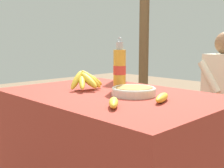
{
  "coord_description": "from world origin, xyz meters",
  "views": [
    {
      "loc": [
        1.06,
        -1.03,
        1.04
      ],
      "look_at": [
        -0.04,
        0.05,
        0.82
      ],
      "focal_mm": 45.0,
      "sensor_mm": 36.0,
      "label": 1
    }
  ],
  "objects_px": {
    "loose_banana_side": "(162,98)",
    "wooden_bench": "(200,121)",
    "water_bottle": "(120,69)",
    "banana_bunch_ripe": "(86,80)",
    "serving_bowl": "(134,91)",
    "seated_vendor": "(219,92)",
    "loose_banana_front": "(114,103)",
    "support_post_near": "(144,17)",
    "banana_bunch_green": "(154,99)"
  },
  "relations": [
    {
      "from": "banana_bunch_ripe",
      "to": "water_bottle",
      "type": "relative_size",
      "value": 0.83
    },
    {
      "from": "loose_banana_side",
      "to": "seated_vendor",
      "type": "distance_m",
      "value": 1.12
    },
    {
      "from": "banana_bunch_green",
      "to": "seated_vendor",
      "type": "bearing_deg",
      "value": -2.56
    },
    {
      "from": "serving_bowl",
      "to": "water_bottle",
      "type": "xyz_separation_m",
      "value": [
        -0.16,
        0.06,
        0.1
      ]
    },
    {
      "from": "water_bottle",
      "to": "loose_banana_front",
      "type": "height_order",
      "value": "water_bottle"
    },
    {
      "from": "loose_banana_front",
      "to": "loose_banana_side",
      "type": "distance_m",
      "value": 0.24
    },
    {
      "from": "banana_bunch_ripe",
      "to": "loose_banana_side",
      "type": "relative_size",
      "value": 1.49
    },
    {
      "from": "banana_bunch_ripe",
      "to": "loose_banana_side",
      "type": "height_order",
      "value": "banana_bunch_ripe"
    },
    {
      "from": "water_bottle",
      "to": "seated_vendor",
      "type": "distance_m",
      "value": 1.03
    },
    {
      "from": "seated_vendor",
      "to": "banana_bunch_green",
      "type": "xyz_separation_m",
      "value": [
        -0.66,
        0.03,
        -0.15
      ]
    },
    {
      "from": "loose_banana_side",
      "to": "serving_bowl",
      "type": "bearing_deg",
      "value": 171.47
    },
    {
      "from": "banana_bunch_green",
      "to": "support_post_near",
      "type": "relative_size",
      "value": 0.1
    },
    {
      "from": "banana_bunch_green",
      "to": "wooden_bench",
      "type": "bearing_deg",
      "value": -0.28
    },
    {
      "from": "water_bottle",
      "to": "loose_banana_front",
      "type": "xyz_separation_m",
      "value": [
        0.28,
        -0.33,
        -0.1
      ]
    },
    {
      "from": "serving_bowl",
      "to": "loose_banana_side",
      "type": "xyz_separation_m",
      "value": [
        0.2,
        -0.03,
        -0.01
      ]
    },
    {
      "from": "banana_bunch_ripe",
      "to": "support_post_near",
      "type": "height_order",
      "value": "support_post_near"
    },
    {
      "from": "loose_banana_side",
      "to": "wooden_bench",
      "type": "xyz_separation_m",
      "value": [
        -0.4,
        1.12,
        -0.41
      ]
    },
    {
      "from": "loose_banana_side",
      "to": "seated_vendor",
      "type": "bearing_deg",
      "value": 102.18
    },
    {
      "from": "seated_vendor",
      "to": "wooden_bench",
      "type": "bearing_deg",
      "value": -3.17
    },
    {
      "from": "water_bottle",
      "to": "seated_vendor",
      "type": "bearing_deg",
      "value": 82.77
    },
    {
      "from": "serving_bowl",
      "to": "loose_banana_side",
      "type": "relative_size",
      "value": 1.38
    },
    {
      "from": "wooden_bench",
      "to": "banana_bunch_ripe",
      "type": "bearing_deg",
      "value": -94.88
    },
    {
      "from": "water_bottle",
      "to": "banana_bunch_green",
      "type": "bearing_deg",
      "value": 117.39
    },
    {
      "from": "banana_bunch_ripe",
      "to": "loose_banana_side",
      "type": "bearing_deg",
      "value": 4.39
    },
    {
      "from": "serving_bowl",
      "to": "seated_vendor",
      "type": "xyz_separation_m",
      "value": [
        -0.04,
        1.06,
        -0.14
      ]
    },
    {
      "from": "support_post_near",
      "to": "serving_bowl",
      "type": "bearing_deg",
      "value": -52.1
    },
    {
      "from": "serving_bowl",
      "to": "support_post_near",
      "type": "relative_size",
      "value": 0.08
    },
    {
      "from": "water_bottle",
      "to": "loose_banana_side",
      "type": "height_order",
      "value": "water_bottle"
    },
    {
      "from": "loose_banana_front",
      "to": "banana_bunch_green",
      "type": "height_order",
      "value": "loose_banana_front"
    },
    {
      "from": "banana_bunch_ripe",
      "to": "support_post_near",
      "type": "xyz_separation_m",
      "value": [
        -0.89,
        1.59,
        0.51
      ]
    },
    {
      "from": "serving_bowl",
      "to": "wooden_bench",
      "type": "relative_size",
      "value": 0.12
    },
    {
      "from": "banana_bunch_ripe",
      "to": "loose_banana_front",
      "type": "xyz_separation_m",
      "value": [
        0.42,
        -0.19,
        -0.04
      ]
    },
    {
      "from": "water_bottle",
      "to": "loose_banana_side",
      "type": "xyz_separation_m",
      "value": [
        0.36,
        -0.09,
        -0.1
      ]
    },
    {
      "from": "wooden_bench",
      "to": "water_bottle",
      "type": "bearing_deg",
      "value": -87.78
    },
    {
      "from": "banana_bunch_ripe",
      "to": "banana_bunch_green",
      "type": "xyz_separation_m",
      "value": [
        -0.39,
        1.16,
        -0.33
      ]
    },
    {
      "from": "serving_bowl",
      "to": "water_bottle",
      "type": "height_order",
      "value": "water_bottle"
    },
    {
      "from": "banana_bunch_ripe",
      "to": "serving_bowl",
      "type": "xyz_separation_m",
      "value": [
        0.3,
        0.07,
        -0.03
      ]
    },
    {
      "from": "banana_bunch_green",
      "to": "loose_banana_side",
      "type": "bearing_deg",
      "value": -51.42
    },
    {
      "from": "water_bottle",
      "to": "banana_bunch_green",
      "type": "xyz_separation_m",
      "value": [
        -0.53,
        1.03,
        -0.39
      ]
    },
    {
      "from": "serving_bowl",
      "to": "wooden_bench",
      "type": "xyz_separation_m",
      "value": [
        -0.2,
        1.09,
        -0.42
      ]
    },
    {
      "from": "banana_bunch_ripe",
      "to": "support_post_near",
      "type": "bearing_deg",
      "value": 119.05
    },
    {
      "from": "banana_bunch_ripe",
      "to": "serving_bowl",
      "type": "bearing_deg",
      "value": 12.64
    },
    {
      "from": "serving_bowl",
      "to": "banana_bunch_green",
      "type": "xyz_separation_m",
      "value": [
        -0.7,
        1.09,
        -0.29
      ]
    },
    {
      "from": "serving_bowl",
      "to": "loose_banana_side",
      "type": "bearing_deg",
      "value": -8.53
    },
    {
      "from": "loose_banana_side",
      "to": "loose_banana_front",
      "type": "bearing_deg",
      "value": -108.89
    },
    {
      "from": "wooden_bench",
      "to": "seated_vendor",
      "type": "distance_m",
      "value": 0.33
    },
    {
      "from": "water_bottle",
      "to": "support_post_near",
      "type": "distance_m",
      "value": 1.84
    },
    {
      "from": "loose_banana_side",
      "to": "wooden_bench",
      "type": "height_order",
      "value": "loose_banana_side"
    },
    {
      "from": "banana_bunch_green",
      "to": "support_post_near",
      "type": "height_order",
      "value": "support_post_near"
    },
    {
      "from": "seated_vendor",
      "to": "loose_banana_side",
      "type": "bearing_deg",
      "value": 108.27
    }
  ]
}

